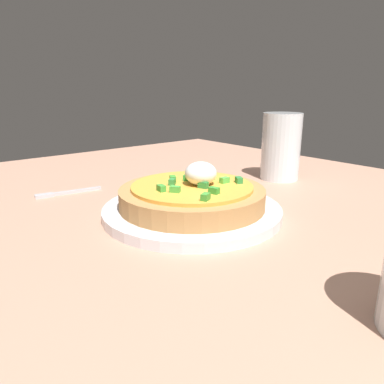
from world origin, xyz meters
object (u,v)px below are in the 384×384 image
(pizza, at_px, (192,195))
(fork, at_px, (63,193))
(plate, at_px, (192,211))
(cup_far, at_px, (281,150))

(pizza, xyz_separation_m, fork, (-0.21, -0.10, -0.03))
(plate, distance_m, cup_far, 0.27)
(cup_far, distance_m, fork, 0.40)
(pizza, relative_size, cup_far, 1.59)
(cup_far, xyz_separation_m, fork, (-0.16, -0.36, -0.05))
(plate, height_order, fork, plate)
(plate, bearing_deg, cup_far, 100.78)
(pizza, bearing_deg, cup_far, 100.88)
(cup_far, bearing_deg, pizza, -79.12)
(pizza, bearing_deg, fork, -154.73)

